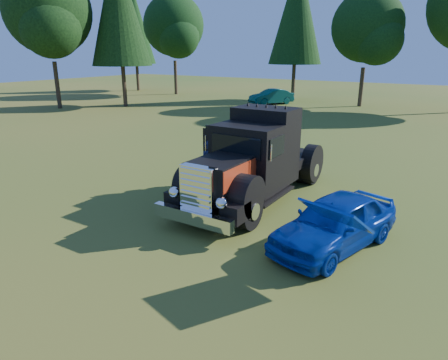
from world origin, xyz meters
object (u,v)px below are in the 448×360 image
spectator_near (210,165)px  distant_teal_car (271,97)px  diamond_t_truck (252,163)px  hotrod_coupe (335,222)px  spectator_far (220,160)px

spectator_near → distant_teal_car: bearing=55.8°
diamond_t_truck → distant_teal_car: size_ratio=1.68×
diamond_t_truck → spectator_near: (-1.80, 0.14, -0.39)m
hotrod_coupe → spectator_near: bearing=158.7°
spectator_near → distant_teal_car: spectator_near is taller
diamond_t_truck → distant_teal_car: diamond_t_truck is taller
hotrod_coupe → spectator_near: 5.60m
spectator_far → diamond_t_truck: bearing=-92.1°
diamond_t_truck → distant_teal_car: (-10.73, 23.46, -0.58)m
spectator_near → spectator_far: 0.61m
spectator_near → distant_teal_car: size_ratio=0.42×
spectator_near → hotrod_coupe: bearing=-76.4°
distant_teal_car → hotrod_coupe: bearing=-29.2°
diamond_t_truck → hotrod_coupe: bearing=-29.0°
hotrod_coupe → spectator_near: hotrod_coupe is taller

